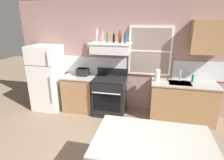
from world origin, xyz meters
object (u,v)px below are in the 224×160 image
(bottle_rose_pink, at_px, (102,37))
(bottle_blue_liqueur, at_px, (125,38))
(bottle_balsamic_dark, at_px, (114,38))
(paper_towel_roll, at_px, (157,76))
(bottle_clear_tall, at_px, (97,36))
(dish_soap_bottle, at_px, (193,78))
(stove_range, at_px, (110,96))
(refrigerator, at_px, (47,78))
(bottle_amber_wine, at_px, (120,38))
(bottle_olive_oil_square, at_px, (108,38))
(toaster, at_px, (83,72))

(bottle_rose_pink, bearing_deg, bottle_blue_liqueur, -4.98)
(bottle_balsamic_dark, distance_m, paper_towel_roll, 1.30)
(bottle_clear_tall, xyz_separation_m, dish_soap_bottle, (2.22, -0.01, -0.89))
(paper_towel_roll, relative_size, dish_soap_bottle, 1.50)
(stove_range, bearing_deg, refrigerator, -179.21)
(stove_range, distance_m, dish_soap_bottle, 1.96)
(stove_range, distance_m, bottle_amber_wine, 1.42)
(paper_towel_roll, xyz_separation_m, dish_soap_bottle, (0.78, 0.10, -0.04))
(bottle_blue_liqueur, bearing_deg, bottle_olive_oil_square, 176.80)
(bottle_olive_oil_square, bearing_deg, bottle_blue_liqueur, -3.20)
(refrigerator, relative_size, stove_range, 1.52)
(refrigerator, xyz_separation_m, paper_towel_roll, (2.75, 0.06, 0.22))
(bottle_amber_wine, bearing_deg, refrigerator, -175.46)
(stove_range, relative_size, bottle_clear_tall, 3.25)
(toaster, distance_m, bottle_olive_oil_square, 1.07)
(bottle_balsamic_dark, bearing_deg, bottle_amber_wine, 2.39)
(refrigerator, bearing_deg, bottle_amber_wine, 4.54)
(refrigerator, bearing_deg, bottle_rose_pink, 4.59)
(bottle_amber_wine, bearing_deg, bottle_blue_liqueur, -30.47)
(paper_towel_roll, bearing_deg, bottle_balsamic_dark, 175.46)
(bottle_amber_wine, bearing_deg, stove_range, -149.39)
(bottle_rose_pink, distance_m, bottle_olive_oil_square, 0.14)
(bottle_blue_liqueur, bearing_deg, bottle_amber_wine, 149.53)
(refrigerator, relative_size, toaster, 5.57)
(bottle_balsamic_dark, height_order, bottle_blue_liqueur, bottle_blue_liqueur)
(bottle_olive_oil_square, distance_m, dish_soap_bottle, 2.12)
(stove_range, bearing_deg, bottle_blue_liqueur, 7.52)
(stove_range, height_order, paper_towel_roll, paper_towel_roll)
(bottle_clear_tall, bearing_deg, refrigerator, -172.72)
(bottle_clear_tall, bearing_deg, paper_towel_roll, -4.28)
(toaster, distance_m, bottle_blue_liqueur, 1.36)
(refrigerator, height_order, dish_soap_bottle, refrigerator)
(bottle_rose_pink, bearing_deg, toaster, -179.01)
(toaster, relative_size, stove_range, 0.27)
(dish_soap_bottle, bearing_deg, bottle_amber_wine, -179.58)
(bottle_blue_liqueur, xyz_separation_m, paper_towel_roll, (0.75, -0.01, -0.81))
(bottle_rose_pink, height_order, bottle_amber_wine, bottle_rose_pink)
(bottle_balsamic_dark, height_order, bottle_amber_wine, bottle_amber_wine)
(stove_range, height_order, bottle_rose_pink, bottle_rose_pink)
(bottle_blue_liqueur, bearing_deg, stove_range, -172.48)
(refrigerator, distance_m, bottle_amber_wine, 2.13)
(bottle_balsamic_dark, xyz_separation_m, paper_towel_roll, (1.03, -0.08, -0.80))
(paper_towel_roll, bearing_deg, refrigerator, -178.74)
(bottle_rose_pink, distance_m, dish_soap_bottle, 2.26)
(bottle_olive_oil_square, height_order, bottle_balsamic_dark, bottle_olive_oil_square)
(bottle_olive_oil_square, relative_size, bottle_amber_wine, 0.93)
(bottle_clear_tall, relative_size, paper_towel_roll, 1.24)
(refrigerator, height_order, bottle_clear_tall, bottle_clear_tall)
(bottle_amber_wine, height_order, paper_towel_roll, bottle_amber_wine)
(bottle_rose_pink, relative_size, bottle_blue_liqueur, 1.19)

